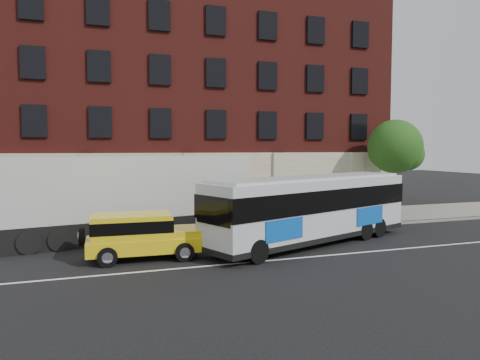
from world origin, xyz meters
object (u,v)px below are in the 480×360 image
object	(u,v)px
sign_pole	(31,215)
street_tree	(396,149)
city_bus	(312,207)
yellow_suv	(139,233)
shipping_container	(128,198)

from	to	relation	value
sign_pole	street_tree	distance (m)	22.49
city_bus	yellow_suv	bearing A→B (deg)	-177.65
shipping_container	sign_pole	bearing A→B (deg)	-171.36
yellow_suv	shipping_container	xyz separation A→B (m)	(0.02, 4.34, 0.96)
sign_pole	street_tree	size ratio (longest dim) A/B	0.40
city_bus	yellow_suv	world-z (taller)	city_bus
sign_pole	yellow_suv	xyz separation A→B (m)	(4.28, -3.69, -0.41)
street_tree	yellow_suv	size ratio (longest dim) A/B	1.29
shipping_container	street_tree	bearing A→B (deg)	8.60
yellow_suv	street_tree	bearing A→B (deg)	21.58
street_tree	yellow_suv	world-z (taller)	street_tree
sign_pole	yellow_suv	size ratio (longest dim) A/B	0.52
yellow_suv	sign_pole	bearing A→B (deg)	139.22
city_bus	sign_pole	bearing A→B (deg)	164.59
street_tree	city_bus	xyz separation A→B (m)	(-9.84, -6.70, -2.67)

